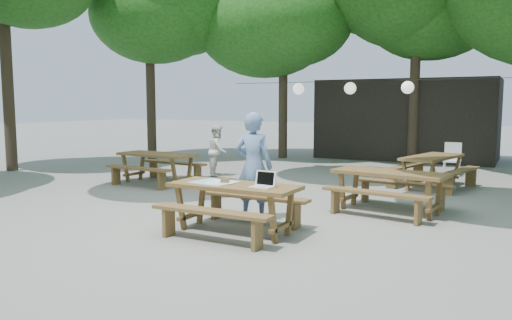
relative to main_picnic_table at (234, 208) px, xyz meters
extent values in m
plane|color=slate|center=(-0.41, 1.46, -0.39)|extent=(80.00, 80.00, 0.00)
cube|color=black|center=(0.09, 11.96, 1.01)|extent=(6.00, 3.00, 2.80)
cube|color=brown|center=(0.00, 0.00, 0.33)|extent=(2.00, 0.80, 0.06)
cube|color=brown|center=(0.00, -0.65, 0.06)|extent=(1.90, 0.28, 0.05)
cube|color=brown|center=(0.00, 0.65, 0.06)|extent=(1.90, 0.28, 0.05)
cube|color=brown|center=(0.00, 0.00, -0.04)|extent=(1.70, 0.70, 0.69)
cube|color=brown|center=(-4.10, 3.13, 0.33)|extent=(2.05, 0.92, 0.06)
cube|color=brown|center=(-4.14, 2.48, 0.06)|extent=(1.91, 0.40, 0.05)
cube|color=brown|center=(-4.05, 3.78, 0.06)|extent=(1.91, 0.40, 0.05)
cube|color=brown|center=(-4.10, 3.13, -0.04)|extent=(1.74, 0.81, 0.69)
cube|color=brown|center=(1.74, 2.57, 0.33)|extent=(2.09, 1.06, 0.06)
cube|color=brown|center=(1.65, 1.93, 0.06)|extent=(1.92, 0.53, 0.05)
cube|color=brown|center=(1.83, 3.21, 0.06)|extent=(1.92, 0.53, 0.05)
cube|color=brown|center=(1.74, 2.57, -0.04)|extent=(1.78, 0.92, 0.69)
cube|color=brown|center=(1.97, 5.73, 0.33)|extent=(1.22, 2.13, 0.06)
cube|color=brown|center=(2.61, 5.59, 0.06)|extent=(0.69, 1.91, 0.05)
cube|color=brown|center=(1.34, 5.88, 0.06)|extent=(0.69, 1.91, 0.05)
cube|color=brown|center=(1.97, 5.73, -0.04)|extent=(1.06, 1.81, 0.69)
imported|color=#6585B8|center=(-0.15, 0.90, 0.53)|extent=(0.69, 0.48, 1.83)
imported|color=white|center=(-3.50, 4.97, 0.31)|extent=(0.75, 0.83, 1.40)
cube|color=silver|center=(2.13, 8.01, 0.01)|extent=(0.46, 0.46, 0.04)
cube|color=silver|center=(2.12, 8.21, 0.27)|extent=(0.44, 0.06, 0.48)
cube|color=silver|center=(2.13, 8.01, -0.20)|extent=(0.44, 0.44, 0.38)
cube|color=white|center=(0.52, -0.09, 0.37)|extent=(0.34, 0.25, 0.02)
cube|color=white|center=(0.53, 0.03, 0.49)|extent=(0.33, 0.08, 0.23)
cube|color=black|center=(0.53, 0.02, 0.49)|extent=(0.28, 0.06, 0.19)
cube|color=#3995C5|center=(-0.37, 0.00, 0.37)|extent=(0.73, 0.64, 0.01)
cube|color=white|center=(-0.32, -0.10, 0.37)|extent=(0.32, 0.36, 0.00)
cube|color=white|center=(-0.13, 0.08, 0.37)|extent=(0.24, 0.32, 0.00)
cube|color=white|center=(-0.35, 0.08, 0.38)|extent=(0.30, 0.35, 0.00)
cube|color=brown|center=(-0.18, 0.02, 0.41)|extent=(0.16, 0.14, 0.06)
cylinder|color=black|center=(0.09, 7.46, 2.21)|extent=(9.00, 0.02, 0.02)
sphere|color=white|center=(-2.21, 7.46, 2.01)|extent=(0.34, 0.34, 0.34)
sphere|color=white|center=(-0.61, 7.46, 2.01)|extent=(0.34, 0.34, 0.34)
sphere|color=white|center=(0.99, 7.46, 2.01)|extent=(0.34, 0.34, 0.34)
cylinder|color=#2D2319|center=(-9.41, 2.96, 2.17)|extent=(0.32, 0.32, 5.12)
cylinder|color=#2D2319|center=(-7.91, 7.46, 2.25)|extent=(0.32, 0.32, 5.28)
cylinder|color=#2D2319|center=(-3.91, 9.96, 2.05)|extent=(0.32, 0.32, 4.87)
ellipsoid|color=#174C14|center=(-3.91, 9.96, 4.78)|extent=(4.55, 4.55, 3.41)
cylinder|color=#2D2319|center=(0.59, 10.46, 2.26)|extent=(0.32, 0.32, 5.30)
camera|label=1|loc=(3.86, -6.43, 1.59)|focal=35.00mm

